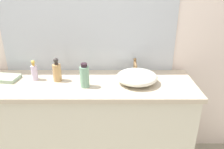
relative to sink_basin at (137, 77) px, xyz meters
The scene contains 8 objects.
bathroom_wall_rear 0.71m from the sink_basin, 147.09° to the left, with size 6.00×0.06×2.60m, color silver.
vanity_counter 0.64m from the sink_basin, behind, with size 1.77×0.56×0.89m.
sink_basin is the anchor object (origin of this frame).
faucet 0.17m from the sink_basin, 90.00° to the left, with size 0.03×0.13×0.15m.
soap_dispenser 0.85m from the sink_basin, behind, with size 0.05×0.05×0.17m.
lotion_bottle 0.66m from the sink_basin, behind, with size 0.07×0.07×0.20m.
perfume_bottle 0.42m from the sink_basin, behind, with size 0.07×0.07×0.19m.
folded_hand_towel 1.12m from the sink_basin, behind, with size 0.24×0.15×0.03m, color #95AF93.
Camera 1 is at (0.31, -1.21, 1.65)m, focal length 34.84 mm.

